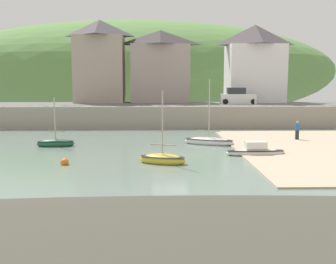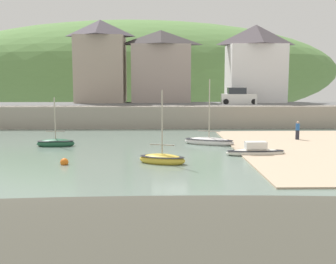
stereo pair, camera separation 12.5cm
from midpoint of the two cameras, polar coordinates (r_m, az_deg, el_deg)
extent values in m
cube|color=slate|center=(29.22, 0.18, -3.37)|extent=(48.00, 40.00, 0.06)
ellipsoid|color=#464439|center=(13.72, 2.20, -14.60)|extent=(44.00, 10.00, 0.55)
cube|color=gray|center=(45.90, -0.44, 2.09)|extent=(48.00, 2.40, 2.40)
cube|color=#606060|center=(49.50, -0.52, 3.81)|extent=(48.00, 9.00, 0.10)
ellipsoid|color=#5D8947|center=(84.04, -4.82, 8.28)|extent=(80.00, 44.00, 19.45)
cube|color=#A49483|center=(54.41, -9.36, 8.48)|extent=(6.09, 5.90, 8.33)
pyramid|color=#4F4750|center=(54.76, -9.47, 13.93)|extent=(6.39, 6.20, 2.08)
cube|color=#A4938A|center=(53.90, -1.13, 8.03)|extent=(7.41, 4.53, 7.29)
pyramid|color=#433D3E|center=(54.15, -1.15, 12.88)|extent=(7.71, 4.83, 1.85)
cube|color=white|center=(55.34, 11.73, 7.87)|extent=(7.03, 5.66, 7.30)
pyramid|color=#4F474D|center=(55.62, 11.86, 12.94)|extent=(7.33, 5.96, 2.55)
ellipsoid|color=#1F5236|center=(34.55, -15.31, -1.55)|extent=(3.05, 1.23, 0.78)
ellipsoid|color=black|center=(34.52, -15.32, -1.20)|extent=(2.99, 1.20, 0.12)
cylinder|color=#B2A893|center=(34.30, -15.43, 1.83)|extent=(0.09, 0.09, 3.32)
cylinder|color=gray|center=(34.41, -15.37, 0.09)|extent=(1.51, 0.16, 0.07)
ellipsoid|color=silver|center=(30.14, 11.85, -2.82)|extent=(4.27, 1.25, 0.60)
ellipsoid|color=black|center=(30.11, 11.85, -2.51)|extent=(4.19, 1.23, 0.12)
cube|color=silver|center=(30.05, 11.87, -1.78)|extent=(1.51, 0.83, 0.51)
ellipsoid|color=silver|center=(34.38, 5.53, -1.37)|extent=(4.35, 2.73, 0.77)
ellipsoid|color=black|center=(34.34, 5.54, -1.02)|extent=(4.27, 2.67, 0.12)
cylinder|color=#B2A893|center=(34.07, 5.59, 3.25)|extent=(0.09, 0.09, 4.77)
cylinder|color=gray|center=(34.25, 5.55, 0.13)|extent=(1.78, 0.79, 0.07)
ellipsoid|color=gold|center=(26.65, -0.89, -3.86)|extent=(3.28, 2.12, 0.80)
ellipsoid|color=black|center=(26.61, -0.89, -3.40)|extent=(3.21, 2.07, 0.12)
cylinder|color=#B2A893|center=(26.28, -0.90, 1.35)|extent=(0.09, 0.09, 4.07)
cylinder|color=gray|center=(26.48, -0.90, -1.77)|extent=(1.59, 0.58, 0.07)
cube|color=silver|center=(50.38, 9.55, 4.51)|extent=(4.16, 1.84, 1.20)
cube|color=#282D33|center=(50.30, 9.29, 5.60)|extent=(2.15, 1.57, 0.80)
cylinder|color=black|center=(51.52, 11.18, 4.22)|extent=(0.64, 0.22, 0.64)
cylinder|color=black|center=(49.96, 11.58, 4.12)|extent=(0.64, 0.22, 0.64)
cylinder|color=black|center=(50.90, 7.54, 4.26)|extent=(0.64, 0.22, 0.64)
cylinder|color=black|center=(49.32, 7.83, 4.16)|extent=(0.64, 0.22, 0.64)
cube|color=#282833|center=(38.09, 17.25, -0.36)|extent=(0.28, 0.20, 0.82)
cylinder|color=#23569E|center=(38.00, 17.29, 0.68)|extent=(0.34, 0.34, 0.58)
sphere|color=#D1A889|center=(37.96, 17.31, 1.28)|extent=(0.22, 0.22, 0.22)
sphere|color=orange|center=(27.05, -14.16, -4.06)|extent=(0.52, 0.52, 0.52)
camera|label=1|loc=(0.06, -90.12, -0.02)|focal=44.29mm
camera|label=2|loc=(0.06, 89.88, 0.02)|focal=44.29mm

